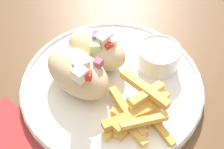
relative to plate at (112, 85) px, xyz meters
name	(u,v)px	position (x,y,z in m)	size (l,w,h in m)	color
table	(121,89)	(-0.02, 0.06, -0.09)	(1.18, 1.18, 0.72)	brown
plate	(112,85)	(0.00, 0.00, 0.00)	(0.28, 0.28, 0.02)	white
pita_sandwich_near	(78,72)	(-0.04, -0.03, 0.03)	(0.11, 0.07, 0.07)	beige
pita_sandwich_far	(97,49)	(-0.05, 0.02, 0.03)	(0.10, 0.07, 0.07)	beige
fries_pile	(137,112)	(0.06, -0.03, 0.02)	(0.12, 0.11, 0.04)	gold
sauce_ramekin	(159,56)	(0.03, 0.07, 0.03)	(0.07, 0.07, 0.04)	white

